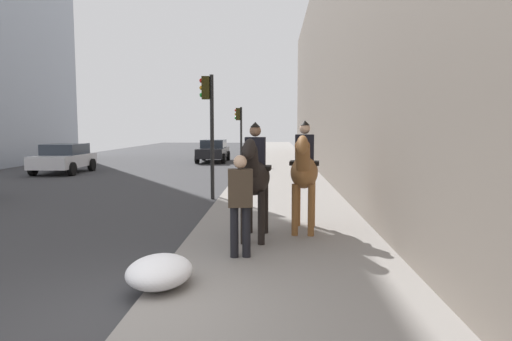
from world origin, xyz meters
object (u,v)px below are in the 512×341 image
at_px(mounted_horse_far, 304,170).
at_px(traffic_light_near_curb, 209,116).
at_px(mounted_horse_near, 255,175).
at_px(car_near_lane, 213,150).
at_px(car_far_lane, 64,158).
at_px(pedestrian_greeting, 240,199).
at_px(traffic_light_far_curb, 240,126).

bearing_deg(mounted_horse_far, traffic_light_near_curb, -145.23).
height_order(mounted_horse_near, car_near_lane, mounted_horse_near).
bearing_deg(car_far_lane, pedestrian_greeting, 33.35).
relative_size(car_near_lane, car_far_lane, 1.13).
height_order(mounted_horse_far, car_far_lane, mounted_horse_far).
bearing_deg(mounted_horse_near, traffic_light_far_curb, -171.39).
xyz_separation_m(mounted_horse_far, traffic_light_far_curb, (16.96, 2.64, 0.91)).
bearing_deg(traffic_light_far_curb, mounted_horse_near, -174.65).
bearing_deg(car_far_lane, mounted_horse_far, 40.36).
xyz_separation_m(car_far_lane, traffic_light_far_curb, (4.34, -8.32, 1.54)).
bearing_deg(pedestrian_greeting, mounted_horse_near, -14.85).
xyz_separation_m(mounted_horse_near, car_near_lane, (20.87, 3.62, -0.61)).
height_order(car_near_lane, traffic_light_far_curb, traffic_light_far_curb).
bearing_deg(mounted_horse_near, pedestrian_greeting, -5.28).
distance_m(mounted_horse_near, traffic_light_far_curb, 17.77).
xyz_separation_m(mounted_horse_far, car_near_lane, (20.16, 4.60, -0.64)).
distance_m(mounted_horse_far, pedestrian_greeting, 2.27).
bearing_deg(car_near_lane, mounted_horse_near, 10.08).
xyz_separation_m(mounted_horse_far, traffic_light_near_curb, (4.84, 2.65, 1.20)).
relative_size(pedestrian_greeting, car_far_lane, 0.44).
distance_m(mounted_horse_far, traffic_light_far_curb, 17.19).
height_order(mounted_horse_near, car_far_lane, mounted_horse_near).
bearing_deg(pedestrian_greeting, car_near_lane, 2.53).
distance_m(mounted_horse_near, pedestrian_greeting, 1.26).
bearing_deg(traffic_light_near_curb, car_far_lane, 46.92).
distance_m(mounted_horse_near, mounted_horse_far, 1.21).
relative_size(mounted_horse_near, traffic_light_near_curb, 0.58).
bearing_deg(mounted_horse_far, car_far_lane, -132.90).
bearing_deg(car_near_lane, pedestrian_greeting, 9.09).
distance_m(mounted_horse_near, car_far_lane, 16.65).
relative_size(pedestrian_greeting, traffic_light_far_curb, 0.50).
xyz_separation_m(pedestrian_greeting, traffic_light_far_curb, (18.88, 1.47, 1.20)).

